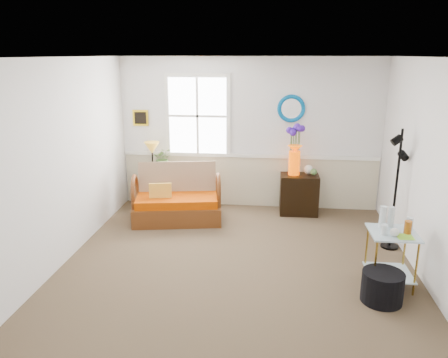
# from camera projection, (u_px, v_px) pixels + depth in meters

# --- Properties ---
(floor) EXTENTS (4.50, 5.00, 0.01)m
(floor) POSITION_uv_depth(u_px,v_px,m) (236.00, 270.00, 5.53)
(floor) COLOR brown
(floor) RESTS_ON ground
(ceiling) EXTENTS (4.50, 5.00, 0.01)m
(ceiling) POSITION_uv_depth(u_px,v_px,m) (238.00, 57.00, 4.81)
(ceiling) COLOR white
(ceiling) RESTS_ON walls
(walls) EXTENTS (4.51, 5.01, 2.60)m
(walls) POSITION_uv_depth(u_px,v_px,m) (237.00, 171.00, 5.17)
(walls) COLOR white
(walls) RESTS_ON floor
(wainscot) EXTENTS (4.46, 0.02, 0.90)m
(wainscot) POSITION_uv_depth(u_px,v_px,m) (249.00, 181.00, 7.77)
(wainscot) COLOR beige
(wainscot) RESTS_ON walls
(chair_rail) EXTENTS (4.46, 0.04, 0.06)m
(chair_rail) POSITION_uv_depth(u_px,v_px,m) (249.00, 156.00, 7.63)
(chair_rail) COLOR white
(chair_rail) RESTS_ON walls
(window) EXTENTS (1.14, 0.06, 1.44)m
(window) POSITION_uv_depth(u_px,v_px,m) (198.00, 116.00, 7.55)
(window) COLOR white
(window) RESTS_ON walls
(picture) EXTENTS (0.28, 0.03, 0.28)m
(picture) POSITION_uv_depth(u_px,v_px,m) (141.00, 118.00, 7.68)
(picture) COLOR #B29016
(picture) RESTS_ON walls
(mirror) EXTENTS (0.47, 0.07, 0.47)m
(mirror) POSITION_uv_depth(u_px,v_px,m) (291.00, 108.00, 7.34)
(mirror) COLOR #0091CB
(mirror) RESTS_ON walls
(loveseat) EXTENTS (1.51, 1.02, 0.91)m
(loveseat) POSITION_uv_depth(u_px,v_px,m) (177.00, 194.00, 7.06)
(loveseat) COLOR brown
(loveseat) RESTS_ON floor
(throw_pillow) EXTENTS (0.36, 0.16, 0.35)m
(throw_pillow) POSITION_uv_depth(u_px,v_px,m) (160.00, 194.00, 6.97)
(throw_pillow) COLOR orange
(throw_pillow) RESTS_ON loveseat
(lamp_stand) EXTENTS (0.42, 0.42, 0.68)m
(lamp_stand) POSITION_uv_depth(u_px,v_px,m) (155.00, 187.00, 7.82)
(lamp_stand) COLOR black
(lamp_stand) RESTS_ON floor
(table_lamp) EXTENTS (0.31, 0.31, 0.48)m
(table_lamp) POSITION_uv_depth(u_px,v_px,m) (152.00, 156.00, 7.64)
(table_lamp) COLOR gold
(table_lamp) RESTS_ON lamp_stand
(potted_plant) EXTENTS (0.43, 0.45, 0.29)m
(potted_plant) POSITION_uv_depth(u_px,v_px,m) (163.00, 160.00, 7.70)
(potted_plant) COLOR #4F7339
(potted_plant) RESTS_ON lamp_stand
(cabinet) EXTENTS (0.64, 0.42, 0.68)m
(cabinet) POSITION_uv_depth(u_px,v_px,m) (299.00, 194.00, 7.40)
(cabinet) COLOR black
(cabinet) RESTS_ON floor
(flower_vase) EXTENTS (0.32, 0.32, 0.84)m
(flower_vase) POSITION_uv_depth(u_px,v_px,m) (295.00, 150.00, 7.22)
(flower_vase) COLOR #EC4E00
(flower_vase) RESTS_ON cabinet
(side_table) EXTENTS (0.54, 0.54, 0.67)m
(side_table) POSITION_uv_depth(u_px,v_px,m) (390.00, 259.00, 5.09)
(side_table) COLOR olive
(side_table) RESTS_ON floor
(tabletop_items) EXTENTS (0.45, 0.45, 0.26)m
(tabletop_items) POSITION_uv_depth(u_px,v_px,m) (397.00, 221.00, 4.98)
(tabletop_items) COLOR silver
(tabletop_items) RESTS_ON side_table
(floor_lamp) EXTENTS (0.29, 0.29, 1.69)m
(floor_lamp) POSITION_uv_depth(u_px,v_px,m) (396.00, 190.00, 5.95)
(floor_lamp) COLOR black
(floor_lamp) RESTS_ON floor
(ottoman) EXTENTS (0.52, 0.52, 0.35)m
(ottoman) POSITION_uv_depth(u_px,v_px,m) (382.00, 287.00, 4.79)
(ottoman) COLOR black
(ottoman) RESTS_ON floor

